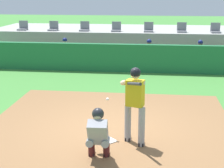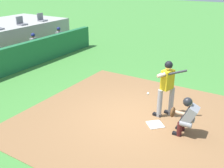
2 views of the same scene
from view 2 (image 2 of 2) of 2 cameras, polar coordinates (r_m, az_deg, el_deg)
The scene contains 9 objects.
ground_plane at distance 8.27m, azimuth 4.18°, elevation -7.39°, with size 80.00×80.00×0.00m, color #428438.
dirt_infield at distance 8.27m, azimuth 4.18°, elevation -7.35°, with size 6.40×6.40×0.01m, color olive.
home_plate at distance 7.98m, azimuth 9.33°, elevation -8.66°, with size 0.44×0.44×0.02m, color white.
batter_at_plate at distance 8.10m, azimuth 11.77°, elevation -0.31°, with size 0.60×0.85×1.80m.
catcher_crouched at distance 7.46m, azimuth 15.69°, elevation -6.47°, with size 0.49×1.53×1.13m.
dugout_player_2 at distance 14.64m, azimuth -16.17°, elevation 8.12°, with size 0.49×0.70×1.30m.
dugout_player_3 at distance 15.99m, azimuth -11.01°, elevation 9.78°, with size 0.49×0.70×1.30m.
stadium_seat_6 at distance 16.58m, azimuth -19.07°, elevation 12.47°, with size 0.46×0.46×0.48m.
stadium_seat_7 at distance 17.65m, azimuth -15.00°, elevation 13.48°, with size 0.46×0.46×0.48m.
Camera 2 is at (-6.40, -3.21, 4.14)m, focal length 42.20 mm.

